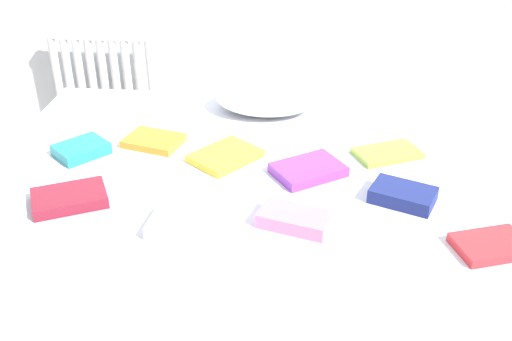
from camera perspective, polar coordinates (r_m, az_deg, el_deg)
ground_plane at (r=2.44m, az=-0.11°, el=-10.40°), size 8.00×8.00×0.00m
bed at (r=2.29m, az=-0.11°, el=-5.68°), size 2.00×1.50×0.50m
radiator at (r=3.48m, az=-14.27°, el=8.46°), size 0.58×0.04×0.53m
pillow at (r=2.61m, az=1.03°, el=7.03°), size 0.44×0.32×0.13m
textbook_navy at (r=2.04m, az=13.82°, el=-2.28°), size 0.24×0.20×0.05m
textbook_yellow at (r=2.24m, az=-2.95°, el=1.39°), size 0.29×0.30×0.03m
textbook_lime at (r=2.32m, az=12.42°, el=1.63°), size 0.28×0.23×0.02m
textbook_pink at (r=1.87m, az=3.68°, el=-4.64°), size 0.24×0.18×0.05m
textbook_maroon at (r=2.07m, az=-17.36°, el=-2.52°), size 0.28×0.25×0.04m
textbook_purple at (r=2.15m, az=5.00°, el=0.07°), size 0.29×0.27×0.04m
textbook_white at (r=1.85m, az=-6.69°, el=-5.21°), size 0.24×0.17×0.04m
textbook_red at (r=1.90m, az=21.50°, el=-6.67°), size 0.24×0.20×0.03m
textbook_orange at (r=2.38m, az=-9.72°, el=2.81°), size 0.25×0.21×0.03m
textbook_teal at (r=2.36m, az=-16.32°, el=1.95°), size 0.23×0.23×0.04m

